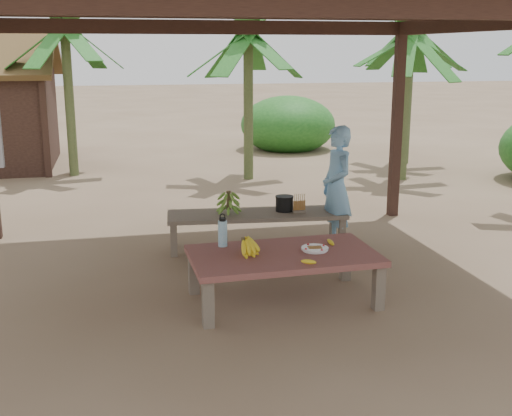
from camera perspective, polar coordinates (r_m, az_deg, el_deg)
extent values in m
plane|color=brown|center=(6.91, -1.58, -6.56)|extent=(80.00, 80.00, 0.00)
cube|color=black|center=(9.60, 12.40, 7.22)|extent=(0.13, 0.13, 2.70)
cube|color=black|center=(4.25, 4.39, 17.71)|extent=(5.80, 0.14, 0.18)
cube|color=black|center=(8.75, -4.68, 15.73)|extent=(5.80, 0.14, 0.18)
cube|color=black|center=(7.53, 20.51, 15.23)|extent=(0.14, 4.80, 0.18)
cube|color=brown|center=(5.77, -4.29, -8.50)|extent=(0.10, 0.10, 0.44)
cube|color=brown|center=(6.23, 10.85, -6.97)|extent=(0.10, 0.10, 0.44)
cube|color=brown|center=(6.54, -5.56, -5.76)|extent=(0.10, 0.10, 0.44)
cube|color=brown|center=(6.96, 7.96, -4.63)|extent=(0.10, 0.10, 0.44)
cube|color=maroon|center=(6.24, 2.46, -4.27)|extent=(1.83, 1.05, 0.06)
cube|color=brown|center=(7.73, -7.32, -2.87)|extent=(0.09, 0.09, 0.40)
cube|color=brown|center=(7.98, 7.65, -2.34)|extent=(0.09, 0.09, 0.40)
cube|color=brown|center=(8.17, -7.32, -1.95)|extent=(0.09, 0.09, 0.40)
cube|color=brown|center=(8.41, 6.86, -1.47)|extent=(0.09, 0.09, 0.40)
cube|color=brown|center=(7.95, 0.08, -0.60)|extent=(2.25, 0.80, 0.05)
cylinder|color=white|center=(6.32, 5.25, -3.74)|extent=(0.25, 0.25, 0.01)
cylinder|color=white|center=(6.32, 5.25, -3.60)|extent=(0.27, 0.27, 0.02)
cube|color=brown|center=(6.31, 5.25, -3.55)|extent=(0.14, 0.11, 0.02)
ellipsoid|color=yellow|center=(5.92, 4.70, -4.79)|extent=(0.15, 0.06, 0.04)
ellipsoid|color=yellow|center=(6.53, 6.66, -3.04)|extent=(0.06, 0.14, 0.04)
cylinder|color=#3E97C3|center=(6.41, -2.98, -2.28)|extent=(0.09, 0.09, 0.26)
cylinder|color=black|center=(6.37, -3.00, -1.02)|extent=(0.07, 0.07, 0.03)
torus|color=black|center=(6.36, -3.00, -0.76)|extent=(0.06, 0.01, 0.06)
cylinder|color=black|center=(8.01, 2.54, 0.37)|extent=(0.22, 0.22, 0.18)
imported|color=#76B1E0|center=(7.98, 7.18, 1.84)|extent=(0.41, 0.58, 1.52)
cylinder|color=#596638|center=(12.41, 13.11, 8.66)|extent=(0.18, 0.18, 2.71)
cylinder|color=#596638|center=(12.15, -0.69, 8.94)|extent=(0.18, 0.18, 2.73)
cylinder|color=#596638|center=(13.00, -16.25, 9.07)|extent=(0.18, 0.18, 2.89)
cylinder|color=#596638|center=(14.23, 13.33, 9.58)|extent=(0.18, 0.18, 2.86)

